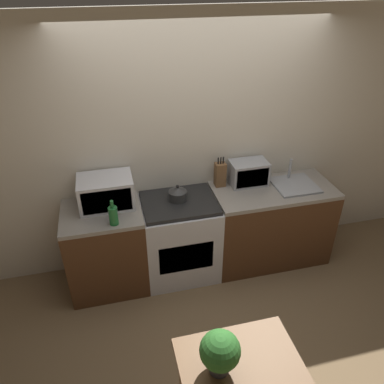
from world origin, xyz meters
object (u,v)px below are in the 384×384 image
object	(u,v)px
stove_range	(180,238)
dining_table	(239,377)
toaster_oven	(248,173)
kettle	(178,193)
microwave	(106,192)
bottle	(113,215)

from	to	relation	value
stove_range	dining_table	distance (m)	1.72
toaster_oven	dining_table	size ratio (longest dim) A/B	0.50
kettle	dining_table	bearing A→B (deg)	-89.25
microwave	bottle	world-z (taller)	microwave
toaster_oven	stove_range	bearing A→B (deg)	-167.97
stove_range	toaster_oven	distance (m)	0.98
microwave	dining_table	xyz separation A→B (m)	(0.70, -1.82, -0.40)
microwave	bottle	bearing A→B (deg)	-82.86
stove_range	bottle	world-z (taller)	bottle
stove_range	toaster_oven	world-z (taller)	toaster_oven
toaster_oven	bottle	bearing A→B (deg)	-164.71
stove_range	kettle	bearing A→B (deg)	96.32
stove_range	dining_table	bearing A→B (deg)	-89.37
kettle	microwave	xyz separation A→B (m)	(-0.68, 0.07, 0.08)
bottle	toaster_oven	xyz separation A→B (m)	(1.42, 0.39, 0.03)
kettle	bottle	size ratio (longest dim) A/B	0.75
microwave	dining_table	size ratio (longest dim) A/B	0.65
bottle	dining_table	xyz separation A→B (m)	(0.66, -1.49, -0.35)
kettle	microwave	distance (m)	0.68
stove_range	toaster_oven	bearing A→B (deg)	12.03
microwave	dining_table	distance (m)	1.99
microwave	toaster_oven	distance (m)	1.46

